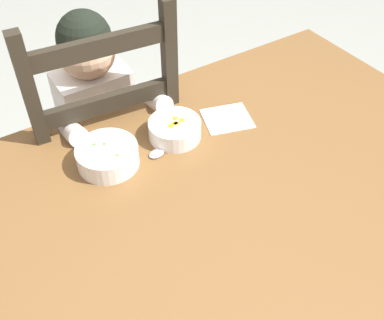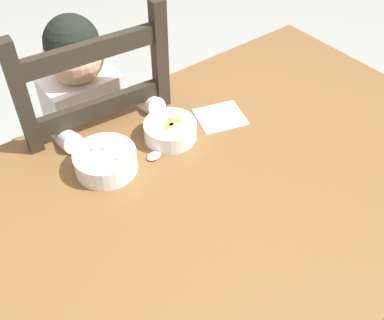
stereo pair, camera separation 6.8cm
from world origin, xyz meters
The scene contains 8 objects.
ground_plane centered at (0.00, 0.00, 0.00)m, with size 8.00×8.00×0.00m, color gray.
dining_table centered at (0.00, 0.00, 0.62)m, with size 1.40×0.92×0.71m.
dining_chair centered at (-0.12, 0.50, 0.48)m, with size 0.46×0.46×1.03m.
child_figure centered at (-0.12, 0.50, 0.64)m, with size 0.32×0.31×0.96m.
bowl_of_peas centered at (-0.22, 0.21, 0.74)m, with size 0.16×0.16×0.06m.
bowl_of_carrots centered at (-0.02, 0.21, 0.73)m, with size 0.14×0.14×0.05m.
spoon centered at (-0.08, 0.18, 0.71)m, with size 0.14×0.05×0.01m.
paper_napkin centered at (0.14, 0.19, 0.71)m, with size 0.13×0.12×0.00m, color white.
Camera 1 is at (-0.49, -0.62, 1.53)m, focal length 43.35 mm.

